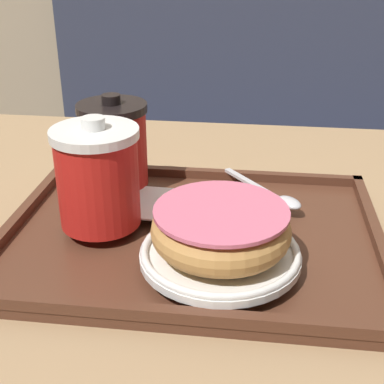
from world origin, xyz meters
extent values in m
cube|color=#33384C|center=(0.25, 0.84, 0.23)|extent=(1.56, 0.44, 0.45)
cube|color=#33384C|center=(0.25, 1.02, 0.73)|extent=(1.56, 0.08, 0.55)
cube|color=tan|center=(0.00, 0.00, 0.69)|extent=(0.98, 0.86, 0.03)
cube|color=#512D1E|center=(-0.01, 0.00, 0.71)|extent=(0.42, 0.32, 0.01)
cube|color=#512D1E|center=(-0.01, -0.16, 0.73)|extent=(0.42, 0.01, 0.01)
cube|color=#512D1E|center=(-0.01, 0.15, 0.73)|extent=(0.42, 0.01, 0.01)
cube|color=#512D1E|center=(-0.22, 0.00, 0.73)|extent=(0.01, 0.32, 0.01)
cube|color=#512D1E|center=(0.19, 0.00, 0.73)|extent=(0.01, 0.32, 0.01)
cube|color=white|center=(-0.05, 0.04, 0.73)|extent=(0.10, 0.09, 0.00)
cylinder|color=red|center=(-0.12, -0.01, 0.78)|extent=(0.09, 0.09, 0.10)
cylinder|color=white|center=(-0.12, -0.01, 0.84)|extent=(0.10, 0.10, 0.01)
cylinder|color=white|center=(-0.12, -0.01, 0.85)|extent=(0.03, 0.03, 0.01)
cylinder|color=red|center=(-0.13, 0.09, 0.78)|extent=(0.08, 0.08, 0.10)
cylinder|color=black|center=(-0.13, 0.09, 0.83)|extent=(0.09, 0.09, 0.01)
cylinder|color=black|center=(-0.13, 0.09, 0.84)|extent=(0.02, 0.02, 0.01)
cylinder|color=white|center=(0.02, -0.07, 0.74)|extent=(0.16, 0.16, 0.01)
torus|color=white|center=(0.02, -0.07, 0.74)|extent=(0.16, 0.16, 0.01)
torus|color=tan|center=(0.02, -0.07, 0.76)|extent=(0.14, 0.14, 0.04)
cylinder|color=#DB6684|center=(0.02, -0.07, 0.79)|extent=(0.13, 0.13, 0.00)
ellipsoid|color=silver|center=(0.10, 0.05, 0.74)|extent=(0.04, 0.04, 0.01)
cube|color=silver|center=(0.05, 0.11, 0.73)|extent=(0.08, 0.09, 0.00)
camera|label=1|loc=(0.05, -0.53, 1.03)|focal=50.00mm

